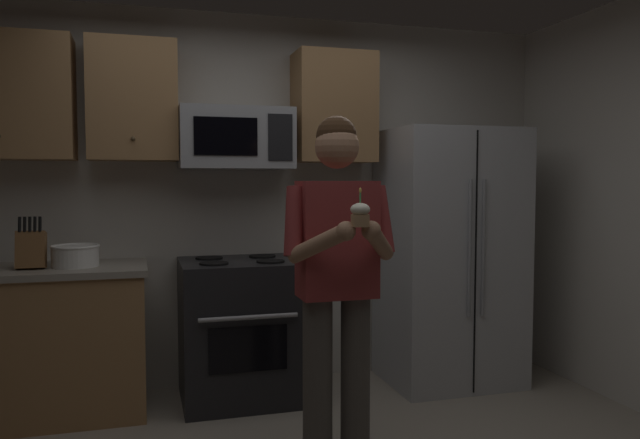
{
  "coord_description": "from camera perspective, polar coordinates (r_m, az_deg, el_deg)",
  "views": [
    {
      "loc": [
        -0.76,
        -2.65,
        1.44
      ],
      "look_at": [
        0.09,
        0.28,
        1.25
      ],
      "focal_mm": 34.78,
      "sensor_mm": 36.0,
      "label": 1
    }
  ],
  "objects": [
    {
      "name": "microwave",
      "position": [
        4.18,
        -7.78,
        7.39
      ],
      "size": [
        0.74,
        0.41,
        0.4
      ],
      "color": "#9EA0A5"
    },
    {
      "name": "refrigerator",
      "position": [
        4.53,
        11.8,
        -3.35
      ],
      "size": [
        0.9,
        0.75,
        1.8
      ],
      "color": "#B7BABF",
      "rests_on": "ground"
    },
    {
      "name": "oven_range",
      "position": [
        4.17,
        -7.39,
        -10.02
      ],
      "size": [
        0.76,
        0.7,
        0.93
      ],
      "color": "black",
      "rests_on": "ground"
    },
    {
      "name": "bowl_large_white",
      "position": [
        4.05,
        -21.59,
        -3.07
      ],
      "size": [
        0.29,
        0.29,
        0.13
      ],
      "color": "white",
      "rests_on": "counter_left"
    },
    {
      "name": "cupcake",
      "position": [
        2.75,
        3.72,
        0.47
      ],
      "size": [
        0.09,
        0.09,
        0.17
      ],
      "color": "#A87F56"
    },
    {
      "name": "knife_block",
      "position": [
        4.05,
        -25.05,
        -2.5
      ],
      "size": [
        0.16,
        0.15,
        0.32
      ],
      "color": "brown",
      "rests_on": "counter_left"
    },
    {
      "name": "cabinet_row_upper",
      "position": [
        4.21,
        -15.81,
        10.4
      ],
      "size": [
        2.78,
        0.36,
        0.76
      ],
      "color": "#9E7247"
    },
    {
      "name": "wall_back",
      "position": [
        4.46,
        -6.34,
        1.76
      ],
      "size": [
        4.4,
        0.1,
        2.6
      ],
      "primitive_type": "cube",
      "color": "beige",
      "rests_on": "ground"
    },
    {
      "name": "counter_left",
      "position": [
        4.2,
        -25.54,
        -10.24
      ],
      "size": [
        1.44,
        0.66,
        0.92
      ],
      "color": "#9E7247",
      "rests_on": "ground"
    },
    {
      "name": "person",
      "position": [
        3.09,
        1.62,
        -4.7
      ],
      "size": [
        0.6,
        0.48,
        1.76
      ],
      "color": "#4C4742",
      "rests_on": "ground"
    }
  ]
}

